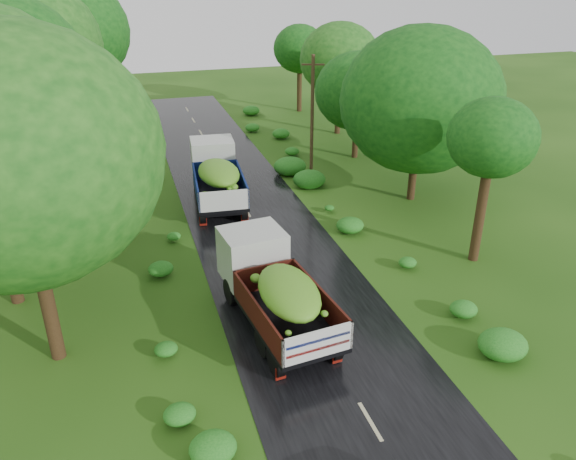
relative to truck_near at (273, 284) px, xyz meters
name	(u,v)px	position (x,y,z in m)	size (l,w,h in m)	color
ground	(370,422)	(1.37, -5.72, -1.61)	(120.00, 120.00, 0.00)	#1B410E
road	(314,326)	(1.37, -0.72, -1.60)	(6.50, 80.00, 0.02)	black
road_lines	(305,311)	(1.37, 0.28, -1.59)	(0.12, 69.60, 0.00)	#BFB78C
truck_near	(273,284)	(0.00, 0.00, 0.00)	(3.19, 7.03, 2.85)	black
truck_far	(216,173)	(0.16, 12.19, 0.05)	(3.04, 7.19, 2.95)	black
utility_pole	(312,117)	(6.35, 14.11, 2.22)	(1.27, 0.49, 7.44)	#382616
trees_left	(30,70)	(-8.74, 15.86, 5.40)	(6.94, 34.58, 9.31)	black
trees_right	(370,82)	(10.83, 16.00, 3.68)	(4.74, 31.61, 7.45)	black
shrubs	(256,220)	(1.37, 8.28, -1.26)	(11.90, 44.00, 0.70)	#186519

